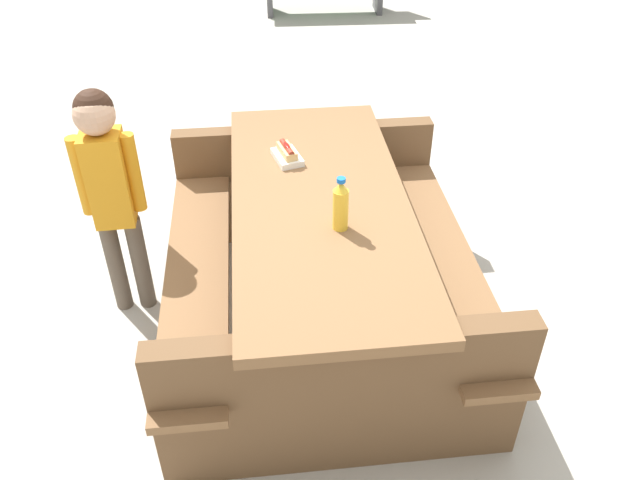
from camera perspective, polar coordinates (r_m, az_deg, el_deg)
The scene contains 5 objects.
ground_plane at distance 3.27m, azimuth -0.00°, elevation -7.40°, with size 30.00×30.00×0.00m, color #B7B2A8.
picnic_table at distance 2.97m, azimuth -0.00°, elevation -1.24°, with size 2.13×1.86×0.75m.
soda_bottle at distance 2.56m, azimuth 1.83°, elevation 3.07°, with size 0.06×0.06×0.23m.
hotdog_tray at distance 3.07m, azimuth -2.92°, elevation 7.58°, with size 0.18×0.12×0.08m.
child_in_coat at distance 3.07m, azimuth -18.15°, elevation 5.11°, with size 0.21×0.28×1.18m.
Camera 1 is at (-2.15, 0.92, 2.28)m, focal length 36.23 mm.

